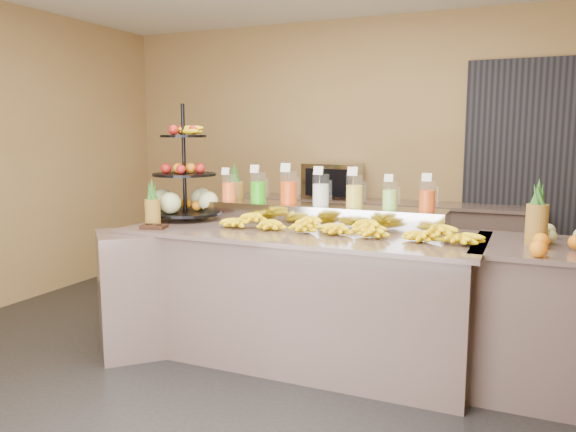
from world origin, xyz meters
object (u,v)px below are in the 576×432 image
Objects in this scene: condiment_caddy at (154,227)px; oven_warmer at (333,181)px; banana_heap at (341,225)px; fruit_stand at (189,190)px; right_fruit_pile at (564,238)px; pitcher_tray at (321,215)px.

oven_warmer is (0.56, 2.30, 0.17)m from condiment_caddy.
oven_warmer is at bearing 76.33° from condiment_caddy.
fruit_stand is at bearing 172.31° from banana_heap.
right_fruit_pile reaches higher than condiment_caddy.
right_fruit_pile reaches higher than pitcher_tray.
pitcher_tray is 1.22m from condiment_caddy.
banana_heap is at bearing 14.23° from condiment_caddy.
banana_heap is (0.26, -0.30, -0.01)m from pitcher_tray.
pitcher_tray is 1.01× the size of banana_heap.
banana_heap is at bearing 178.47° from right_fruit_pile.
banana_heap is 3.29× the size of oven_warmer.
oven_warmer is at bearing 110.80° from banana_heap.
banana_heap is 2.01× the size of fruit_stand.
pitcher_tray is 3.91× the size of right_fruit_pile.
condiment_caddy is (0.03, -0.51, -0.22)m from fruit_stand.
banana_heap reaches higher than condiment_caddy.
fruit_stand is at bearing 175.40° from right_fruit_pile.
banana_heap is 1.36m from fruit_stand.
condiment_caddy is at bearing -173.70° from right_fruit_pile.
condiment_caddy is at bearing -79.92° from fruit_stand.
right_fruit_pile is at bearing -11.62° from pitcher_tray.
oven_warmer is at bearing 78.25° from fruit_stand.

